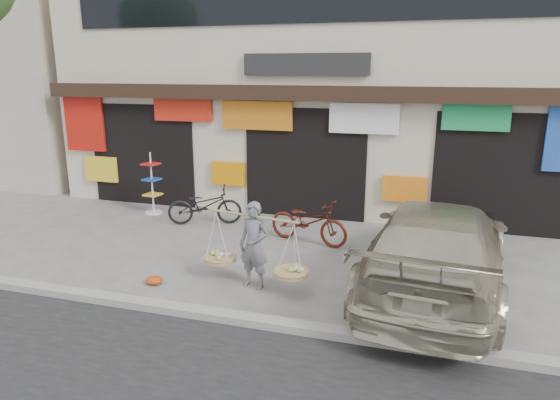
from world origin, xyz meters
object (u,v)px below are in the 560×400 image
(suv, at_px, (437,247))
(display_rack, at_px, (152,189))
(street_vendor, at_px, (254,249))
(bike_0, at_px, (205,205))
(bike_2, at_px, (309,222))

(suv, distance_m, display_rack, 7.42)
(street_vendor, distance_m, display_rack, 5.27)
(bike_0, height_order, bike_2, bike_2)
(street_vendor, xyz_separation_m, bike_0, (-2.32, 3.00, -0.22))
(bike_0, xyz_separation_m, bike_2, (2.68, -0.59, 0.01))
(street_vendor, distance_m, bike_2, 2.45)
(bike_0, xyz_separation_m, display_rack, (-1.66, 0.45, 0.18))
(street_vendor, xyz_separation_m, suv, (2.93, 0.75, 0.08))
(suv, bearing_deg, display_rack, -15.83)
(suv, bearing_deg, street_vendor, 19.83)
(street_vendor, height_order, bike_0, street_vendor)
(street_vendor, bearing_deg, suv, 25.00)
(bike_0, bearing_deg, bike_2, -123.40)
(bike_2, distance_m, display_rack, 4.46)
(bike_0, height_order, suv, suv)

